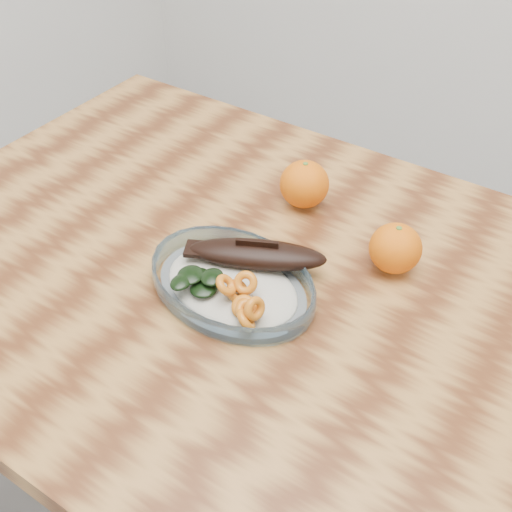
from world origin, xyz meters
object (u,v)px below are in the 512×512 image
Objects in this scene: plated_meal at (233,280)px; orange_right at (395,248)px; orange_left at (304,184)px; dining_table at (265,328)px.

plated_meal reaches higher than orange_right.
orange_right is (0.19, -0.06, -0.00)m from orange_left.
orange_left is at bearing 100.03° from plated_meal.
orange_left reaches higher than dining_table.
orange_right is at bearing 49.65° from plated_meal.
plated_meal is 0.23m from orange_left.
orange_right reaches higher than dining_table.
orange_right is at bearing 41.77° from dining_table.
dining_table is 0.24m from orange_left.
dining_table is 15.98× the size of orange_right.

